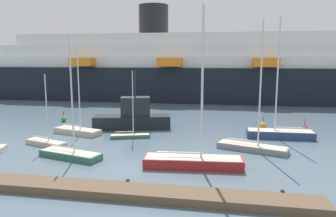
{
  "coord_description": "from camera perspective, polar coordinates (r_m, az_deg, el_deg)",
  "views": [
    {
      "loc": [
        6.01,
        -22.98,
        8.26
      ],
      "look_at": [
        0.0,
        9.98,
        2.96
      ],
      "focal_mm": 34.64,
      "sensor_mm": 36.0,
      "label": 1
    }
  ],
  "objects": [
    {
      "name": "ground_plane",
      "position": [
        25.14,
        -4.15,
        -10.21
      ],
      "size": [
        600.0,
        600.0,
        0.0
      ],
      "primitive_type": "plane",
      "color": "slate"
    },
    {
      "name": "channel_buoy_2",
      "position": [
        40.8,
        22.92,
        -3.03
      ],
      "size": [
        0.5,
        0.5,
        1.26
      ],
      "color": "red",
      "rests_on": "ground_plane"
    },
    {
      "name": "sailboat_3",
      "position": [
        32.78,
        -20.66,
        -5.57
      ],
      "size": [
        4.53,
        2.47,
        6.74
      ],
      "rotation": [
        0.0,
        0.0,
        -0.32
      ],
      "color": "#BCB29E",
      "rests_on": "ground_plane"
    },
    {
      "name": "sailboat_5",
      "position": [
        36.63,
        -15.63,
        -3.67
      ],
      "size": [
        5.68,
        3.03,
        9.59
      ],
      "rotation": [
        0.0,
        0.0,
        -0.27
      ],
      "color": "#BCB29E",
      "rests_on": "ground_plane"
    },
    {
      "name": "sailboat_2",
      "position": [
        33.77,
        -6.65,
        -4.63
      ],
      "size": [
        4.14,
        2.17,
        6.93
      ],
      "rotation": [
        0.0,
        0.0,
        0.33
      ],
      "color": "#2D6B51",
      "rests_on": "ground_plane"
    },
    {
      "name": "sailboat_6",
      "position": [
        28.26,
        -16.8,
        -7.46
      ],
      "size": [
        5.7,
        2.91,
        9.85
      ],
      "rotation": [
        0.0,
        0.0,
        -0.26
      ],
      "color": "#2D6B51",
      "rests_on": "ground_plane"
    },
    {
      "name": "sailboat_0",
      "position": [
        24.83,
        4.47,
        -9.02
      ],
      "size": [
        7.57,
        2.46,
        11.91
      ],
      "rotation": [
        0.0,
        0.0,
        0.08
      ],
      "color": "maroon",
      "rests_on": "ground_plane"
    },
    {
      "name": "channel_buoy_1",
      "position": [
        44.05,
        -17.9,
        -1.78
      ],
      "size": [
        0.71,
        0.71,
        1.35
      ],
      "color": "green",
      "rests_on": "ground_plane"
    },
    {
      "name": "dock_pier",
      "position": [
        20.34,
        -7.97,
        -14.24
      ],
      "size": [
        23.43,
        2.13,
        0.63
      ],
      "color": "brown",
      "rests_on": "ground_plane"
    },
    {
      "name": "fishing_boat_0",
      "position": [
        38.08,
        -6.2,
        -1.57
      ],
      "size": [
        9.2,
        4.69,
        6.81
      ],
      "rotation": [
        0.0,
        0.0,
        0.26
      ],
      "color": "black",
      "rests_on": "ground_plane"
    },
    {
      "name": "sailboat_1",
      "position": [
        30.04,
        14.64,
        -6.25
      ],
      "size": [
        6.35,
        3.54,
        11.45
      ],
      "rotation": [
        0.0,
        0.0,
        -0.33
      ],
      "color": "gray",
      "rests_on": "ground_plane"
    },
    {
      "name": "sailboat_4",
      "position": [
        35.49,
        19.08,
        -4.02
      ],
      "size": [
        6.73,
        2.05,
        12.18
      ],
      "rotation": [
        0.0,
        0.0,
        3.16
      ],
      "color": "navy",
      "rests_on": "ground_plane"
    },
    {
      "name": "channel_buoy_0",
      "position": [
        39.32,
        16.36,
        -2.91
      ],
      "size": [
        0.79,
        0.79,
        1.48
      ],
      "color": "orange",
      "rests_on": "ground_plane"
    },
    {
      "name": "cruise_ship",
      "position": [
        65.69,
        15.64,
        6.56
      ],
      "size": [
        116.66,
        20.26,
        18.5
      ],
      "rotation": [
        0.0,
        0.0,
        0.02
      ],
      "color": "black",
      "rests_on": "ground_plane"
    }
  ]
}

